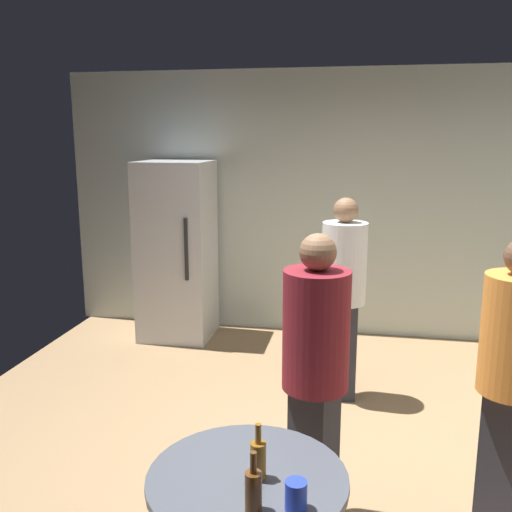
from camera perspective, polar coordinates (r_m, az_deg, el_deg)
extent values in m
cube|color=#9E7C56|center=(3.84, 2.67, -21.08)|extent=(5.20, 5.20, 0.10)
cube|color=beige|center=(5.87, 6.39, 5.14)|extent=(5.32, 0.06, 2.70)
cube|color=silver|center=(5.80, -7.97, 0.51)|extent=(0.70, 0.65, 1.80)
cube|color=#262628|center=(5.40, -7.03, 0.66)|extent=(0.03, 0.03, 0.60)
cylinder|color=#4C515B|center=(2.40, -0.87, -21.50)|extent=(0.80, 0.80, 0.03)
cylinder|color=#8C5919|center=(2.34, 0.23, -19.89)|extent=(0.06, 0.06, 0.15)
cylinder|color=#8C5919|center=(2.28, 0.23, -17.43)|extent=(0.02, 0.02, 0.08)
cylinder|color=#593314|center=(2.17, -0.26, -22.62)|extent=(0.06, 0.06, 0.15)
cylinder|color=#593314|center=(2.11, -0.27, -20.04)|extent=(0.02, 0.02, 0.08)
cylinder|color=blue|center=(2.19, 4.04, -22.88)|extent=(0.08, 0.08, 0.11)
cube|color=#2D2D38|center=(4.56, 8.56, -9.39)|extent=(0.24, 0.19, 0.79)
cylinder|color=white|center=(4.35, 8.85, -0.71)|extent=(0.38, 0.38, 0.62)
sphere|color=#8C6647|center=(4.28, 9.03, 4.58)|extent=(0.19, 0.19, 0.19)
cube|color=#2D2D38|center=(3.19, 5.77, -19.33)|extent=(0.27, 0.25, 0.78)
cylinder|color=maroon|center=(2.89, 6.06, -7.41)|extent=(0.46, 0.46, 0.62)
sphere|color=#8C6647|center=(2.78, 6.24, 0.40)|extent=(0.18, 0.18, 0.18)
cube|color=#2D2D38|center=(3.40, 23.61, -18.27)|extent=(0.27, 0.26, 0.77)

